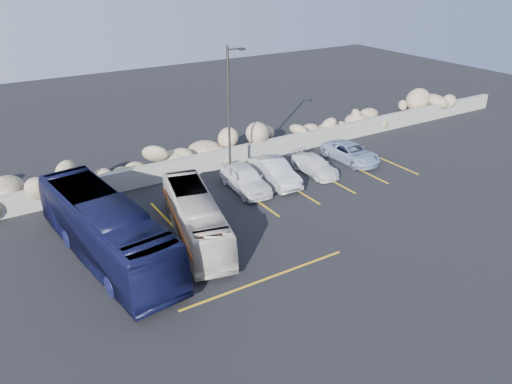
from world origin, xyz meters
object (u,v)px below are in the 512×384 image
tour_coach (106,229)px  lamppost (230,114)px  car_a (245,178)px  vintage_bus (196,217)px  car_c (315,165)px  car_d (351,153)px  car_b (275,172)px

tour_coach → lamppost: bearing=19.1°
car_a → vintage_bus: bearing=-139.8°
vintage_bus → car_c: size_ratio=2.12×
vintage_bus → car_d: size_ratio=1.84×
car_a → car_d: (8.20, 0.17, -0.13)m
tour_coach → car_b: bearing=8.2°
car_a → car_c: car_a is taller
vintage_bus → car_c: 10.25m
lamppost → car_a: 3.78m
lamppost → car_c: (5.17, -1.39, -3.76)m
car_d → tour_coach: bearing=-171.4°
car_b → car_d: 6.21m
tour_coach → car_d: (17.09, 3.11, -0.85)m
vintage_bus → car_a: bearing=49.0°
vintage_bus → car_c: bearing=31.9°
lamppost → car_d: 9.29m
car_c → car_b: bearing=178.8°
car_b → car_d: bearing=6.5°
car_d → car_a: bearing=179.5°
car_d → car_b: bearing=-179.7°
tour_coach → car_b: (10.88, 2.89, -0.74)m
lamppost → car_b: (2.25, -1.27, -3.59)m
tour_coach → car_c: tour_coach is taller
car_b → car_d: size_ratio=1.00×
car_a → car_c: size_ratio=1.14×
car_a → car_b: bearing=3.2°
lamppost → car_d: bearing=-7.1°
car_a → car_b: (2.00, -0.05, -0.02)m
lamppost → car_d: (8.45, -1.05, -3.70)m
lamppost → tour_coach: bearing=-154.3°
tour_coach → car_a: tour_coach is taller
tour_coach → car_c: 14.11m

